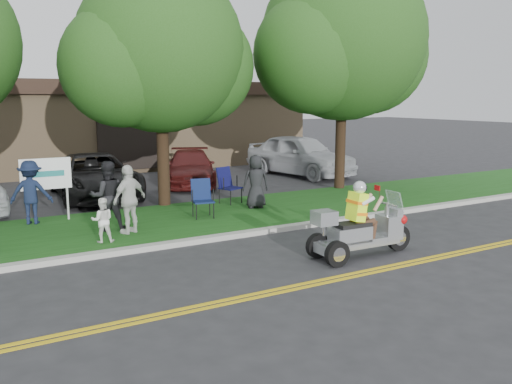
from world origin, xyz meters
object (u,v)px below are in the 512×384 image
parked_car_mid (94,176)px  parked_car_right (191,168)px  lawn_chair_a (202,196)px  trike_scooter (359,231)px  parked_car_far_right (300,155)px  lawn_chair_b (227,183)px  spectator_adult_mid (107,196)px  spectator_adult_right (129,199)px

parked_car_mid → parked_car_right: 3.97m
lawn_chair_a → trike_scooter: bearing=-62.4°
lawn_chair_a → parked_car_right: parked_car_right is taller
lawn_chair_a → parked_car_far_right: size_ratio=0.20×
lawn_chair_a → lawn_chair_b: lawn_chair_b is taller
lawn_chair_a → spectator_adult_mid: size_ratio=0.61×
lawn_chair_a → lawn_chair_b: 2.05m
spectator_adult_mid → parked_car_mid: bearing=-90.9°
trike_scooter → parked_car_right: bearing=88.3°
trike_scooter → parked_car_right: trike_scooter is taller
trike_scooter → spectator_adult_right: size_ratio=1.51×
trike_scooter → parked_car_mid: size_ratio=0.47×
spectator_adult_mid → parked_car_mid: (0.93, 5.08, -0.22)m
parked_car_mid → lawn_chair_a: bearing=-68.3°
trike_scooter → spectator_adult_mid: (-3.98, 4.51, 0.38)m
lawn_chair_a → spectator_adult_right: spectator_adult_right is taller
trike_scooter → spectator_adult_mid: 6.03m
lawn_chair_b → parked_car_right: bearing=60.5°
trike_scooter → parked_car_far_right: parked_car_far_right is taller
lawn_chair_a → parked_car_far_right: bearing=49.8°
lawn_chair_b → spectator_adult_mid: bearing=-178.6°
parked_car_right → parked_car_far_right: parked_car_far_right is taller
lawn_chair_a → lawn_chair_b: bearing=54.6°
trike_scooter → parked_car_mid: trike_scooter is taller
trike_scooter → spectator_adult_right: spectator_adult_right is taller
spectator_adult_right → parked_car_right: bearing=-150.2°
parked_car_right → parked_car_far_right: bearing=21.0°
spectator_adult_right → trike_scooter: bearing=105.7°
spectator_adult_mid → parked_car_right: 7.72m
spectator_adult_right → parked_car_right: spectator_adult_right is taller
lawn_chair_b → lawn_chair_a: bearing=-157.0°
spectator_adult_mid → lawn_chair_b: bearing=-148.8°
spectator_adult_mid → trike_scooter: bearing=140.8°
trike_scooter → parked_car_far_right: (5.75, 10.44, 0.31)m
lawn_chair_b → parked_car_mid: 4.67m
spectator_adult_mid → parked_car_far_right: bearing=-139.2°
trike_scooter → lawn_chair_b: size_ratio=2.26×
lawn_chair_b → parked_car_right: (0.71, 4.43, -0.08)m
parked_car_far_right → spectator_adult_mid: bearing=-159.7°
spectator_adult_mid → parked_car_far_right: size_ratio=0.33×
lawn_chair_b → parked_car_mid: size_ratio=0.21×
trike_scooter → spectator_adult_right: 5.38m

